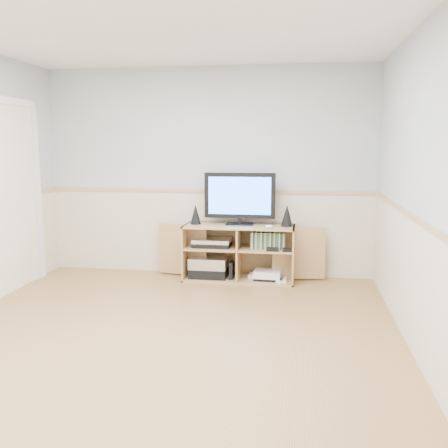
{
  "coord_description": "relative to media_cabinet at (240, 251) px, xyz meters",
  "views": [
    {
      "loc": [
        1.11,
        -3.72,
        1.58
      ],
      "look_at": [
        0.35,
        1.2,
        0.79
      ],
      "focal_mm": 40.0,
      "sensor_mm": 36.0,
      "label": 1
    }
  ],
  "objects": [
    {
      "name": "room",
      "position": [
        -0.47,
        -1.91,
        0.88
      ],
      "size": [
        4.04,
        4.54,
        2.54
      ],
      "color": "tan",
      "rests_on": "ground"
    },
    {
      "name": "media_cabinet",
      "position": [
        0.0,
        0.0,
        0.0
      ],
      "size": [
        2.01,
        0.48,
        0.65
      ],
      "color": "tan",
      "rests_on": "floor"
    },
    {
      "name": "monitor",
      "position": [
        -0.0,
        -0.01,
        0.65
      ],
      "size": [
        0.83,
        0.18,
        0.61
      ],
      "color": "black",
      "rests_on": "media_cabinet"
    },
    {
      "name": "speaker_left",
      "position": [
        -0.52,
        -0.04,
        0.43
      ],
      "size": [
        0.13,
        0.13,
        0.23
      ],
      "primitive_type": "cone",
      "color": "black",
      "rests_on": "media_cabinet"
    },
    {
      "name": "speaker_right",
      "position": [
        0.55,
        -0.04,
        0.44
      ],
      "size": [
        0.14,
        0.14,
        0.25
      ],
      "primitive_type": "cone",
      "color": "black",
      "rests_on": "media_cabinet"
    },
    {
      "name": "keyboard",
      "position": [
        0.03,
        -0.2,
        0.32
      ],
      "size": [
        0.31,
        0.13,
        0.01
      ],
      "primitive_type": "cube",
      "rotation": [
        0.0,
        0.0,
        0.04
      ],
      "color": "white",
      "rests_on": "media_cabinet"
    },
    {
      "name": "mouse",
      "position": [
        0.36,
        -0.2,
        0.34
      ],
      "size": [
        0.1,
        0.07,
        0.04
      ],
      "primitive_type": "ellipsoid",
      "rotation": [
        0.0,
        0.0,
        0.09
      ],
      "color": "white",
      "rests_on": "media_cabinet"
    },
    {
      "name": "av_components",
      "position": [
        -0.34,
        -0.06,
        -0.11
      ],
      "size": [
        0.52,
        0.33,
        0.47
      ],
      "color": "black",
      "rests_on": "media_cabinet"
    },
    {
      "name": "game_consoles",
      "position": [
        0.33,
        -0.07,
        -0.26
      ],
      "size": [
        0.45,
        0.3,
        0.11
      ],
      "color": "white",
      "rests_on": "media_cabinet"
    },
    {
      "name": "game_cases",
      "position": [
        0.34,
        -0.08,
        0.15
      ],
      "size": [
        0.41,
        0.14,
        0.19
      ],
      "primitive_type": "cube",
      "color": "#3F8C3F",
      "rests_on": "media_cabinet"
    },
    {
      "name": "wall_outlet",
      "position": [
        0.59,
        0.19,
        0.27
      ],
      "size": [
        0.12,
        0.03,
        0.12
      ],
      "primitive_type": "cube",
      "color": "white",
      "rests_on": "wall_back"
    }
  ]
}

